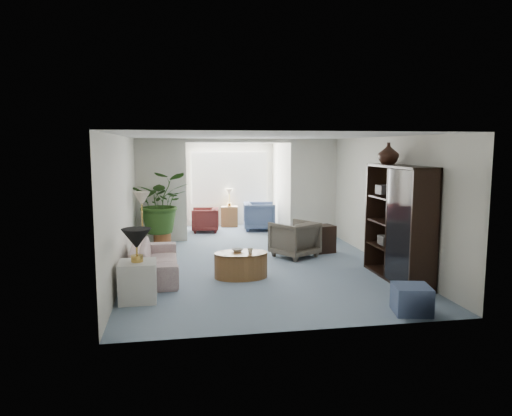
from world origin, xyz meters
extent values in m
plane|color=#7C90A4|center=(0.00, 0.00, 0.00)|extent=(6.00, 6.00, 0.00)
plane|color=#7C90A4|center=(0.00, 4.10, 0.00)|extent=(2.60, 2.60, 0.00)
cube|color=silver|center=(-1.90, 3.00, 1.25)|extent=(1.20, 0.12, 2.50)
cube|color=silver|center=(1.90, 3.00, 1.25)|extent=(1.20, 0.12, 2.50)
cube|color=silver|center=(0.00, 3.00, 2.45)|extent=(2.60, 0.12, 0.10)
cube|color=white|center=(0.00, 5.18, 1.40)|extent=(2.20, 0.02, 1.50)
cube|color=white|center=(0.00, 5.15, 1.40)|extent=(2.20, 0.02, 1.50)
cube|color=#BEB498|center=(2.46, -0.10, 1.70)|extent=(0.04, 0.50, 0.40)
imported|color=beige|center=(-1.96, -0.10, 0.30)|extent=(0.83, 2.05, 0.59)
cube|color=silver|center=(-2.16, -1.45, 0.30)|extent=(0.56, 0.56, 0.60)
cone|color=black|center=(-2.16, -1.45, 0.95)|extent=(0.44, 0.44, 0.30)
cone|color=beige|center=(-2.25, 1.33, 1.25)|extent=(0.36, 0.36, 0.28)
cylinder|color=brown|center=(-0.45, -0.44, 0.23)|extent=(1.20, 1.20, 0.45)
imported|color=silver|center=(-0.50, -0.34, 0.47)|extent=(0.25, 0.25, 0.05)
imported|color=beige|center=(-0.30, -0.54, 0.50)|extent=(0.12, 0.12, 0.09)
imported|color=#5D564A|center=(0.88, 0.95, 0.38)|extent=(1.13, 1.13, 0.76)
cube|color=black|center=(1.58, 1.25, 0.30)|extent=(0.57, 0.49, 0.60)
cube|color=black|center=(2.23, -1.01, 1.00)|extent=(0.48, 1.79, 1.99)
imported|color=black|center=(2.23, -0.51, 2.19)|extent=(0.37, 0.37, 0.39)
cube|color=#4A5F7F|center=(1.65, -2.63, 0.20)|extent=(0.58, 0.58, 0.39)
cylinder|color=brown|center=(-1.89, 2.47, 0.16)|extent=(0.40, 0.40, 0.32)
imported|color=#2B501B|center=(-1.89, 2.47, 1.03)|extent=(1.29, 1.11, 1.43)
imported|color=#4A5F7F|center=(0.72, 4.20, 0.39)|extent=(0.94, 0.92, 0.78)
imported|color=#551F1D|center=(-0.78, 4.20, 0.33)|extent=(0.79, 0.77, 0.65)
cube|color=brown|center=(-0.03, 4.95, 0.29)|extent=(0.52, 0.43, 0.59)
cube|color=#312A26|center=(2.18, -1.46, 1.54)|extent=(0.30, 0.26, 0.16)
cube|color=#4B4845|center=(2.18, -1.16, 1.09)|extent=(0.30, 0.26, 0.16)
cube|color=#373431|center=(2.18, -0.73, 0.64)|extent=(0.30, 0.26, 0.16)
cube|color=#4E4B4A|center=(2.18, -0.57, 1.54)|extent=(0.30, 0.26, 0.16)
camera|label=1|loc=(-1.58, -8.55, 2.32)|focal=33.19mm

